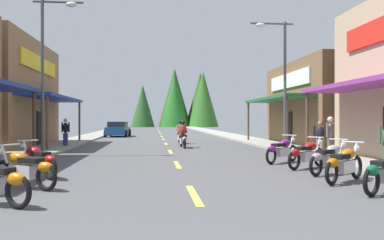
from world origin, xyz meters
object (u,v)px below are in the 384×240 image
at_px(pedestrian_browsing, 320,137).
at_px(parked_car_curbside, 118,129).
at_px(rider_cruising_trailing, 180,134).
at_px(motorcycle_parked_right_5, 282,150).
at_px(pedestrian_strolling, 66,131).
at_px(streetlamp_right, 279,68).
at_px(motorcycle_parked_right_2, 344,163).
at_px(motorcycle_parked_left_1, 25,168).
at_px(rider_cruising_lead, 183,136).
at_px(motorcycle_parked_left_2, 37,160).
at_px(streetlamp_left, 50,56).
at_px(motorcycle_parked_right_3, 329,158).
at_px(pedestrian_waiting, 330,135).
at_px(motorcycle_parked_right_4, 307,154).

relative_size(pedestrian_browsing, parked_car_curbside, 0.35).
distance_m(rider_cruising_trailing, pedestrian_browsing, 11.67).
bearing_deg(motorcycle_parked_right_5, pedestrian_strolling, 96.88).
bearing_deg(pedestrian_browsing, streetlamp_right, -132.09).
distance_m(motorcycle_parked_right_2, rider_cruising_trailing, 17.28).
bearing_deg(motorcycle_parked_left_1, pedestrian_strolling, -48.41).
relative_size(motorcycle_parked_right_5, rider_cruising_lead, 0.79).
bearing_deg(motorcycle_parked_left_2, streetlamp_left, -31.78).
relative_size(rider_cruising_lead, pedestrian_browsing, 1.39).
distance_m(motorcycle_parked_right_3, rider_cruising_lead, 12.02).
xyz_separation_m(motorcycle_parked_left_2, pedestrian_waiting, (10.21, 3.67, 0.53)).
distance_m(streetlamp_left, rider_cruising_lead, 8.68).
bearing_deg(pedestrian_browsing, pedestrian_strolling, -88.59).
bearing_deg(streetlamp_right, parked_car_curbside, 116.75).
distance_m(streetlamp_left, motorcycle_parked_right_5, 10.73).
bearing_deg(pedestrian_browsing, motorcycle_parked_right_2, 13.82).
bearing_deg(motorcycle_parked_left_2, pedestrian_waiting, -112.89).
relative_size(motorcycle_parked_right_3, motorcycle_parked_right_4, 1.00).
bearing_deg(motorcycle_parked_right_4, rider_cruising_trailing, 67.21).
height_order(motorcycle_parked_right_4, motorcycle_parked_left_1, same).
xyz_separation_m(motorcycle_parked_right_3, motorcycle_parked_right_4, (-0.13, 1.43, 0.00)).
xyz_separation_m(rider_cruising_lead, pedestrian_waiting, (5.26, -7.69, 0.36)).
bearing_deg(pedestrian_browsing, motorcycle_parked_right_3, 11.63).
relative_size(motorcycle_parked_right_4, pedestrian_waiting, 1.03).
xyz_separation_m(streetlamp_left, motorcycle_parked_right_4, (9.60, -5.33, -3.94)).
bearing_deg(streetlamp_right, pedestrian_waiting, -80.34).
xyz_separation_m(streetlamp_left, rider_cruising_lead, (6.23, 4.73, -3.78)).
distance_m(motorcycle_parked_left_2, rider_cruising_lead, 12.40).
height_order(motorcycle_parked_right_4, pedestrian_browsing, pedestrian_browsing).
bearing_deg(motorcycle_parked_left_2, streetlamp_right, -92.63).
xyz_separation_m(motorcycle_parked_left_1, pedestrian_browsing, (10.12, 6.81, 0.40)).
bearing_deg(rider_cruising_trailing, rider_cruising_lead, 176.15).
relative_size(pedestrian_browsing, pedestrian_waiting, 0.89).
distance_m(streetlamp_right, motorcycle_parked_left_2, 12.92).
distance_m(streetlamp_right, motorcycle_parked_right_3, 8.96).
xyz_separation_m(motorcycle_parked_right_5, rider_cruising_trailing, (-2.96, 12.32, 0.17)).
xyz_separation_m(pedestrian_waiting, pedestrian_strolling, (-11.93, 8.40, -0.04)).
xyz_separation_m(motorcycle_parked_right_3, pedestrian_browsing, (1.88, 5.09, 0.40)).
distance_m(motorcycle_parked_right_5, motorcycle_parked_left_1, 9.23).
distance_m(motorcycle_parked_right_4, pedestrian_browsing, 4.19).
distance_m(motorcycle_parked_left_1, pedestrian_browsing, 12.20).
bearing_deg(pedestrian_strolling, motorcycle_parked_right_3, -111.87).
bearing_deg(pedestrian_waiting, motorcycle_parked_left_2, -108.50).
relative_size(motorcycle_parked_right_4, rider_cruising_lead, 0.84).
bearing_deg(pedestrian_strolling, pedestrian_browsing, -92.23).
distance_m(streetlamp_left, pedestrian_browsing, 12.26).
bearing_deg(motorcycle_parked_left_2, pedestrian_strolling, -34.54).
bearing_deg(streetlamp_left, rider_cruising_trailing, 53.99).
bearing_deg(parked_car_curbside, rider_cruising_lead, -158.94).
xyz_separation_m(rider_cruising_trailing, pedestrian_browsing, (5.26, -10.42, 0.23)).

